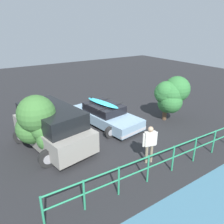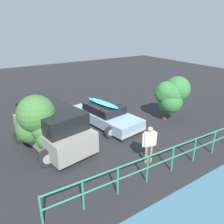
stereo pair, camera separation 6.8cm
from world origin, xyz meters
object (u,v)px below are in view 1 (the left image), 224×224
Objects in this scene: sedan_car at (106,115)px; suv_car at (52,127)px; bush_near_right at (38,124)px; bush_near_left at (171,94)px; person_bystander at (150,141)px.

sedan_car is 3.44m from suv_car.
bush_near_right is (3.99, 0.95, 0.83)m from sedan_car.
bush_near_left is (-6.74, 0.93, 0.63)m from suv_car.
suv_car is 2.88× the size of person_bystander.
sedan_car is 1.73× the size of bush_near_right.
person_bystander is 0.62× the size of bush_near_left.
bush_near_left is 7.43m from bush_near_right.
sedan_car is 2.82× the size of person_bystander.
sedan_car is 4.25m from person_bystander.
sedan_car is 1.75× the size of bush_near_left.
person_bystander reaches higher than sedan_car.
suv_car is at bearing -51.21° from person_bystander.
bush_near_right is (7.40, -0.68, -0.22)m from bush_near_left.
bush_near_left is at bearing 174.72° from bush_near_right.
person_bystander is at bearing 82.86° from sedan_car.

